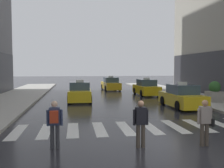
{
  "coord_description": "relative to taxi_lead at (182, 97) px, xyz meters",
  "views": [
    {
      "loc": [
        -2.92,
        -8.3,
        2.77
      ],
      "look_at": [
        -0.48,
        8.0,
        1.73
      ],
      "focal_mm": 40.51,
      "sensor_mm": 36.0,
      "label": 1
    }
  ],
  "objects": [
    {
      "name": "pedestrian_with_backpack",
      "position": [
        -8.17,
        -8.05,
        0.25
      ],
      "size": [
        0.55,
        0.43,
        1.65
      ],
      "color": "#333338",
      "rests_on": "ground"
    },
    {
      "name": "crosswalk_markings",
      "position": [
        -4.57,
        -5.48,
        -0.72
      ],
      "size": [
        11.3,
        2.8,
        0.01
      ],
      "color": "silver",
      "rests_on": "ground"
    },
    {
      "name": "taxi_second",
      "position": [
        -7.03,
        4.49,
        0.0
      ],
      "size": [
        2.06,
        4.6,
        1.8
      ],
      "color": "yellow",
      "rests_on": "ground"
    },
    {
      "name": "taxi_lead",
      "position": [
        0.0,
        0.0,
        0.0
      ],
      "size": [
        1.99,
        4.57,
        1.8
      ],
      "color": "yellow",
      "rests_on": "ground"
    },
    {
      "name": "taxi_third",
      "position": [
        -0.17,
        8.3,
        0.0
      ],
      "size": [
        1.96,
        4.55,
        1.8
      ],
      "color": "yellow",
      "rests_on": "ground"
    },
    {
      "name": "pedestrian_plain_coat",
      "position": [
        -5.22,
        -8.36,
        0.21
      ],
      "size": [
        0.55,
        0.24,
        1.65
      ],
      "color": "#473D33",
      "rests_on": "ground"
    },
    {
      "name": "planter_mid_block",
      "position": [
        3.39,
        1.52,
        0.15
      ],
      "size": [
        1.1,
        1.1,
        1.6
      ],
      "color": "#A8A399",
      "rests_on": "curb_right"
    },
    {
      "name": "pedestrian_with_handbag",
      "position": [
        -2.92,
        -8.53,
        0.21
      ],
      "size": [
        0.6,
        0.24,
        1.65
      ],
      "color": "#473D33",
      "rests_on": "ground"
    },
    {
      "name": "taxi_fourth",
      "position": [
        -2.93,
        14.75,
        0.0
      ],
      "size": [
        2.11,
        4.62,
        1.8
      ],
      "color": "gold",
      "rests_on": "ground"
    },
    {
      "name": "ground_plane",
      "position": [
        -4.57,
        -8.48,
        -0.72
      ],
      "size": [
        160.0,
        160.0,
        0.0
      ],
      "primitive_type": "plane",
      "color": "#26262B"
    }
  ]
}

